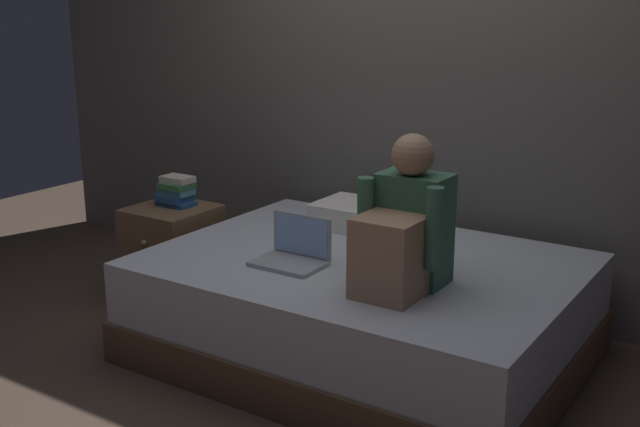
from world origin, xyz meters
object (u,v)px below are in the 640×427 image
(bed, at_px, (363,308))
(pillow, at_px, (368,217))
(person_sitting, at_px, (404,231))
(laptop, at_px, (294,252))
(nightstand, at_px, (173,253))
(book_stack, at_px, (176,191))
(clothes_pile, at_px, (344,217))

(bed, distance_m, pillow, 0.60)
(person_sitting, distance_m, laptop, 0.60)
(nightstand, bearing_deg, book_stack, 94.12)
(person_sitting, bearing_deg, book_stack, 167.97)
(nightstand, distance_m, person_sitting, 1.72)
(nightstand, bearing_deg, clothes_pile, 20.92)
(bed, relative_size, clothes_pile, 6.75)
(bed, relative_size, laptop, 6.25)
(bed, distance_m, nightstand, 1.30)
(nightstand, height_order, clothes_pile, clothes_pile)
(bed, relative_size, pillow, 3.57)
(clothes_pile, bearing_deg, bed, -48.54)
(book_stack, bearing_deg, laptop, -18.14)
(nightstand, relative_size, book_stack, 2.64)
(person_sitting, distance_m, clothes_pile, 0.97)
(nightstand, relative_size, clothes_pile, 1.85)
(laptop, bearing_deg, nightstand, 164.42)
(laptop, height_order, clothes_pile, laptop)
(person_sitting, bearing_deg, clothes_pile, 136.76)
(bed, bearing_deg, book_stack, 175.26)
(bed, bearing_deg, clothes_pile, 131.46)
(pillow, distance_m, clothes_pile, 0.13)
(pillow, height_order, book_stack, book_stack)
(nightstand, bearing_deg, bed, -2.42)
(laptop, height_order, pillow, laptop)
(person_sitting, xyz_separation_m, book_stack, (-1.63, 0.35, -0.12))
(person_sitting, bearing_deg, laptop, -179.86)
(nightstand, xyz_separation_m, book_stack, (-0.00, 0.05, 0.35))
(laptop, height_order, book_stack, same)
(nightstand, xyz_separation_m, person_sitting, (1.63, -0.29, 0.47))
(person_sitting, height_order, clothes_pile, person_sitting)
(nightstand, distance_m, clothes_pile, 1.04)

